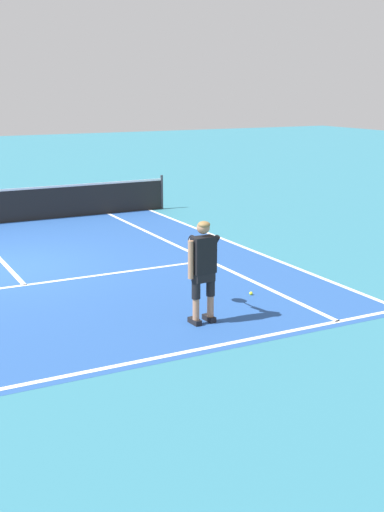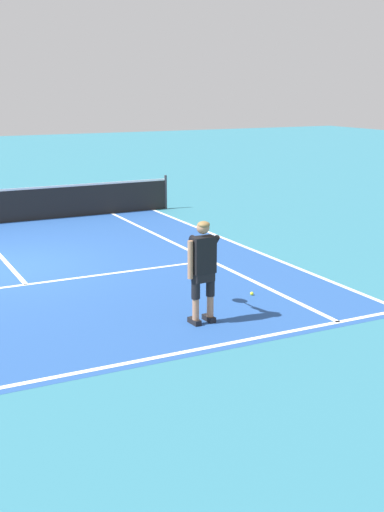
# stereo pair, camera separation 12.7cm
# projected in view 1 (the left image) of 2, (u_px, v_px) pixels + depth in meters

# --- Properties ---
(ground_plane) EXTENTS (80.00, 80.00, 0.00)m
(ground_plane) POSITION_uv_depth(u_px,v_px,m) (8.00, 268.00, 14.24)
(ground_plane) COLOR teal
(court_inner_surface) EXTENTS (10.98, 11.27, 0.00)m
(court_inner_surface) POSITION_uv_depth(u_px,v_px,m) (13.00, 273.00, 13.80)
(court_inner_surface) COLOR #234C93
(court_inner_surface) RESTS_ON ground
(line_baseline) EXTENTS (10.98, 0.10, 0.01)m
(line_baseline) POSITION_uv_depth(u_px,v_px,m) (103.00, 369.00, 9.13)
(line_baseline) COLOR white
(line_baseline) RESTS_ON ground
(line_service) EXTENTS (8.23, 0.10, 0.01)m
(line_service) POSITION_uv_depth(u_px,v_px,m) (25.00, 285.00, 12.97)
(line_service) COLOR white
(line_service) RESTS_ON ground
(line_singles_right) EXTENTS (0.10, 10.87, 0.01)m
(line_singles_right) POSITION_uv_depth(u_px,v_px,m) (189.00, 251.00, 15.64)
(line_singles_right) COLOR white
(line_singles_right) RESTS_ON ground
(line_doubles_right) EXTENTS (0.10, 10.87, 0.01)m
(line_doubles_right) POSITION_uv_depth(u_px,v_px,m) (239.00, 245.00, 16.25)
(line_doubles_right) COLOR white
(line_doubles_right) RESTS_ON ground
(tennis_player) EXTENTS (0.62, 1.15, 1.71)m
(tennis_player) POSITION_uv_depth(u_px,v_px,m) (203.00, 265.00, 10.68)
(tennis_player) COLOR black
(tennis_player) RESTS_ON ground
(tennis_ball_near_feet) EXTENTS (0.07, 0.07, 0.07)m
(tennis_ball_near_feet) POSITION_uv_depth(u_px,v_px,m) (251.00, 293.00, 12.36)
(tennis_ball_near_feet) COLOR #CCE02D
(tennis_ball_near_feet) RESTS_ON ground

